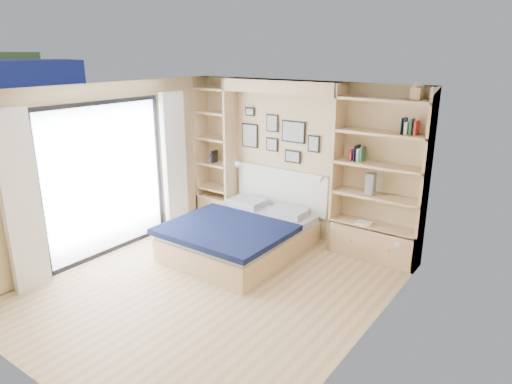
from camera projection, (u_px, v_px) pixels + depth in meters
The scene contains 8 objects.
ground at pixel (211, 288), 5.87m from camera, with size 4.50×4.50×0.00m, color #D8B582.
room_shell at pixel (255, 177), 6.94m from camera, with size 4.50×4.50×4.50m.
bed at pixel (241, 235), 6.85m from camera, with size 1.72×2.19×1.07m.
photo_gallery at pixel (277, 136), 7.36m from camera, with size 1.48×0.02×0.82m.
reading_lamps at pixel (277, 170), 7.26m from camera, with size 1.92×0.12×0.15m.
shelf_decor at pixel (372, 143), 6.29m from camera, with size 3.56×0.23×2.03m.
deck at pixel (53, 228), 7.87m from camera, with size 3.20×4.00×0.05m, color #726654.
deck_chair at pixel (91, 203), 8.10m from camera, with size 0.64×0.79×0.70m.
Camera 1 is at (3.52, -3.91, 2.93)m, focal length 32.00 mm.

